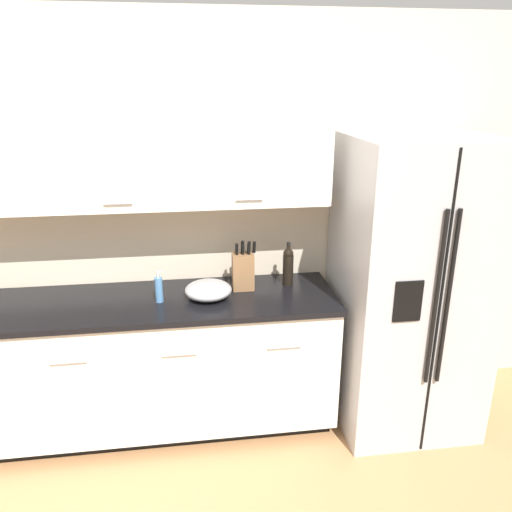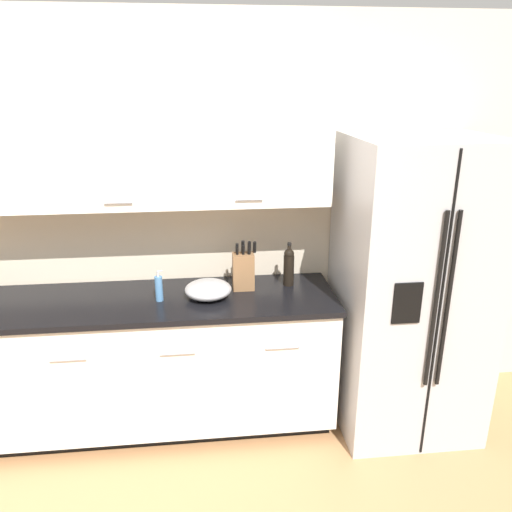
% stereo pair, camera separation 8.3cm
% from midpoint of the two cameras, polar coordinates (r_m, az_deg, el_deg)
% --- Properties ---
extents(wall_back, '(10.00, 0.39, 2.60)m').
position_cam_midpoint_polar(wall_back, '(3.27, -16.82, 5.77)').
color(wall_back, beige).
rests_on(wall_back, ground_plane).
extents(counter_unit, '(2.57, 0.64, 0.92)m').
position_cam_midpoint_polar(counter_unit, '(3.37, -14.55, -12.00)').
color(counter_unit, black).
rests_on(counter_unit, ground_plane).
extents(refrigerator, '(0.86, 0.83, 1.89)m').
position_cam_midpoint_polar(refrigerator, '(3.31, 16.34, -3.42)').
color(refrigerator, '#B2B2B5').
rests_on(refrigerator, ground_plane).
extents(knife_block, '(0.15, 0.10, 0.32)m').
position_cam_midpoint_polar(knife_block, '(3.17, -2.23, -1.65)').
color(knife_block, olive).
rests_on(knife_block, counter_unit).
extents(wine_bottle, '(0.07, 0.07, 0.29)m').
position_cam_midpoint_polar(wine_bottle, '(3.24, 2.96, -1.11)').
color(wine_bottle, black).
rests_on(wine_bottle, counter_unit).
extents(soap_dispenser, '(0.05, 0.05, 0.19)m').
position_cam_midpoint_polar(soap_dispenser, '(3.07, -11.79, -3.74)').
color(soap_dispenser, '#4C7FB2').
rests_on(soap_dispenser, counter_unit).
extents(mixing_bowl, '(0.29, 0.29, 0.10)m').
position_cam_midpoint_polar(mixing_bowl, '(3.08, -6.24, -3.89)').
color(mixing_bowl, '#A3A3A5').
rests_on(mixing_bowl, counter_unit).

